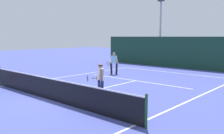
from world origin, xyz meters
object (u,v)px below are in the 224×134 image
player_near (100,78)px  light_pole (161,23)px  player_far (114,62)px  tennis_ball (179,79)px

player_near → light_pole: light_pole is taller
player_far → tennis_ball: player_far is taller
player_near → light_pole: size_ratio=0.23×
light_pole → player_near: bearing=-70.1°
player_far → tennis_ball: (4.75, 1.31, -0.88)m
player_near → light_pole: bearing=-36.5°
player_far → player_near: bearing=97.2°
player_near → tennis_ball: (0.75, 6.84, -0.82)m
player_near → player_far: 6.83m
player_far → light_pole: 9.17m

